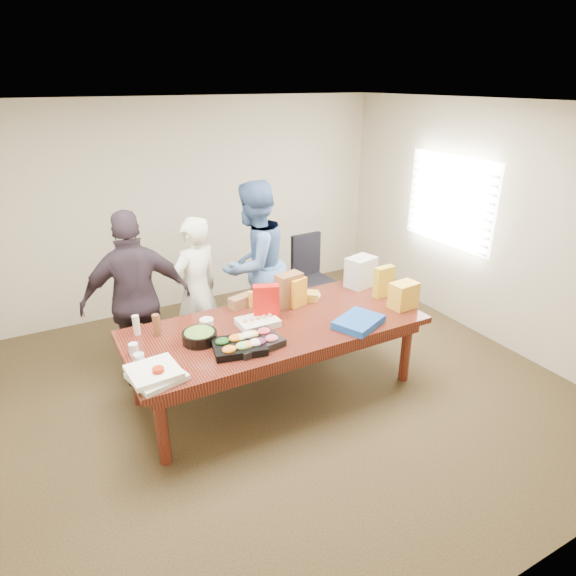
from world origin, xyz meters
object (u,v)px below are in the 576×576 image
conference_table (276,358)px  person_right (254,265)px  sheet_cake (258,322)px  salad_bowl (200,337)px  office_chair (313,279)px  person_center (196,292)px

conference_table → person_right: size_ratio=1.47×
sheet_cake → salad_bowl: size_ratio=1.20×
salad_bowl → office_chair: bearing=33.5°
person_center → person_right: person_right is taller
person_right → sheet_cake: size_ratio=5.18×
conference_table → person_center: 1.14m
office_chair → conference_table: bearing=-135.5°
office_chair → person_center: person_center is taller
person_center → salad_bowl: person_center is taller
conference_table → salad_bowl: size_ratio=9.12×
office_chair → salad_bowl: size_ratio=3.28×
office_chair → salad_bowl: office_chair is taller
person_right → conference_table: bearing=50.2°
office_chair → person_right: size_ratio=0.53×
conference_table → salad_bowl: 0.86m
office_chair → person_center: bearing=-170.0°
person_center → person_right: size_ratio=0.86×
office_chair → person_right: bearing=-167.2°
office_chair → person_right: (-0.95, -0.26, 0.45)m
salad_bowl → person_right: bearing=45.7°
office_chair → sheet_cake: size_ratio=2.74×
office_chair → sheet_cake: bearing=-140.3°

